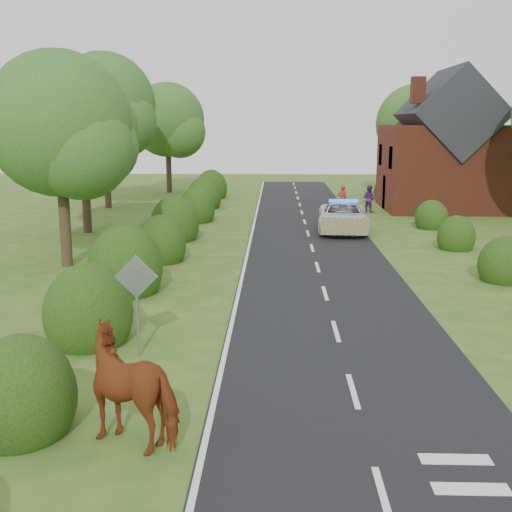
{
  "coord_description": "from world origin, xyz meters",
  "views": [
    {
      "loc": [
        -1.66,
        -12.81,
        5.59
      ],
      "look_at": [
        -2.31,
        7.9,
        1.3
      ],
      "focal_mm": 45.0,
      "sensor_mm": 36.0,
      "label": 1
    }
  ],
  "objects_px": {
    "road_sign": "(137,291)",
    "pedestrian_red": "(342,198)",
    "pedestrian_purple": "(369,199)",
    "police_van": "(343,217)",
    "cow": "(138,392)"
  },
  "relations": [
    {
      "from": "road_sign",
      "to": "pedestrian_red",
      "type": "distance_m",
      "value": 27.75
    },
    {
      "from": "pedestrian_red",
      "to": "pedestrian_purple",
      "type": "xyz_separation_m",
      "value": [
        1.67,
        -0.35,
        0.02
      ]
    },
    {
      "from": "pedestrian_purple",
      "to": "road_sign",
      "type": "bearing_deg",
      "value": 109.21
    },
    {
      "from": "police_van",
      "to": "pedestrian_red",
      "type": "height_order",
      "value": "pedestrian_red"
    },
    {
      "from": "cow",
      "to": "pedestrian_red",
      "type": "xyz_separation_m",
      "value": [
        6.74,
        30.81,
        -0.02
      ]
    },
    {
      "from": "cow",
      "to": "pedestrian_purple",
      "type": "distance_m",
      "value": 31.6
    },
    {
      "from": "pedestrian_red",
      "to": "police_van",
      "type": "bearing_deg",
      "value": 70.25
    },
    {
      "from": "cow",
      "to": "police_van",
      "type": "relative_size",
      "value": 0.42
    },
    {
      "from": "road_sign",
      "to": "pedestrian_red",
      "type": "bearing_deg",
      "value": 74.07
    },
    {
      "from": "police_van",
      "to": "cow",
      "type": "bearing_deg",
      "value": -100.3
    },
    {
      "from": "road_sign",
      "to": "pedestrian_purple",
      "type": "bearing_deg",
      "value": 70.58
    },
    {
      "from": "road_sign",
      "to": "pedestrian_red",
      "type": "xyz_separation_m",
      "value": [
        7.62,
        26.67,
        -0.81
      ]
    },
    {
      "from": "cow",
      "to": "pedestrian_purple",
      "type": "relative_size",
      "value": 1.41
    },
    {
      "from": "road_sign",
      "to": "pedestrian_purple",
      "type": "height_order",
      "value": "road_sign"
    },
    {
      "from": "road_sign",
      "to": "police_van",
      "type": "bearing_deg",
      "value": 69.91
    }
  ]
}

